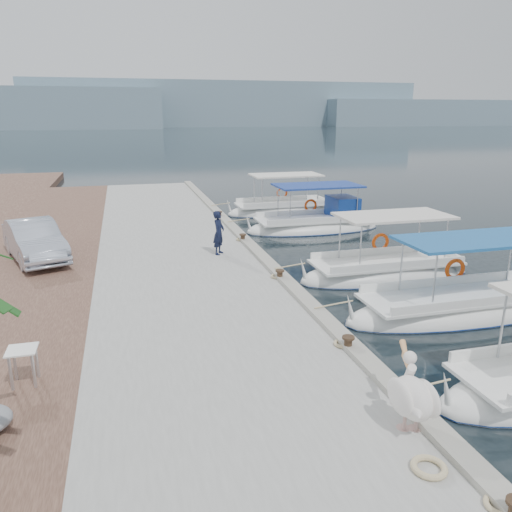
{
  "coord_description": "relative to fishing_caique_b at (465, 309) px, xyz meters",
  "views": [
    {
      "loc": [
        -4.91,
        -12.69,
        5.56
      ],
      "look_at": [
        -1.0,
        1.97,
        1.2
      ],
      "focal_mm": 35.0,
      "sensor_mm": 36.0,
      "label": 1
    }
  ],
  "objects": [
    {
      "name": "pelican",
      "position": [
        -4.93,
        -5.06,
        1.0
      ],
      "size": [
        0.84,
        1.56,
        1.22
      ],
      "color": "tan",
      "rests_on": "concrete_quay"
    },
    {
      "name": "concrete_quay",
      "position": [
        -7.34,
        6.34,
        0.13
      ],
      "size": [
        6.0,
        40.0,
        0.5
      ],
      "primitive_type": "cube",
      "color": "#969691",
      "rests_on": "ground"
    },
    {
      "name": "fishing_caique_b",
      "position": [
        0.0,
        0.0,
        0.0
      ],
      "size": [
        7.52,
        2.2,
        2.83
      ],
      "color": "white",
      "rests_on": "ground"
    },
    {
      "name": "folding_table",
      "position": [
        -11.35,
        -1.85,
        0.9
      ],
      "size": [
        0.55,
        0.55,
        0.73
      ],
      "color": "silver",
      "rests_on": "cobblestone_strip"
    },
    {
      "name": "cobblestone_strip",
      "position": [
        -12.34,
        6.34,
        0.13
      ],
      "size": [
        4.0,
        40.0,
        0.5
      ],
      "primitive_type": "cube",
      "color": "brown",
      "rests_on": "ground"
    },
    {
      "name": "rope_coil",
      "position": [
        -5.2,
        -6.03,
        0.43
      ],
      "size": [
        0.54,
        0.54,
        0.1
      ],
      "primitive_type": "torus",
      "color": "#C6B284",
      "rests_on": "concrete_quay"
    },
    {
      "name": "parked_car",
      "position": [
        -12.44,
        7.27,
        1.08
      ],
      "size": [
        2.84,
        4.51,
        1.4
      ],
      "primitive_type": "imported",
      "rotation": [
        0.0,
        0.0,
        0.34
      ],
      "color": "silver",
      "rests_on": "cobblestone_strip"
    },
    {
      "name": "quay_curb",
      "position": [
        -4.56,
        6.34,
        0.44
      ],
      "size": [
        0.44,
        40.0,
        0.12
      ],
      "primitive_type": "cube",
      "color": "gray",
      "rests_on": "concrete_quay"
    },
    {
      "name": "fisherman",
      "position": [
        -5.97,
        6.3,
        1.19
      ],
      "size": [
        0.64,
        0.71,
        1.62
      ],
      "primitive_type": "imported",
      "rotation": [
        0.0,
        0.0,
        1.02
      ],
      "color": "black",
      "rests_on": "concrete_quay"
    },
    {
      "name": "fishing_caique_e",
      "position": [
        -0.5,
        15.54,
        0.0
      ],
      "size": [
        6.52,
        2.35,
        2.83
      ],
      "color": "white",
      "rests_on": "ground"
    },
    {
      "name": "fishing_caique_d",
      "position": [
        -0.24,
        11.12,
        0.07
      ],
      "size": [
        6.81,
        2.53,
        2.83
      ],
      "color": "white",
      "rests_on": "ground"
    },
    {
      "name": "mooring_bollards",
      "position": [
        -4.69,
        2.84,
        0.57
      ],
      "size": [
        0.28,
        20.28,
        0.33
      ],
      "color": "black",
      "rests_on": "concrete_quay"
    },
    {
      "name": "ground",
      "position": [
        -4.34,
        1.34,
        -0.12
      ],
      "size": [
        400.0,
        400.0,
        0.0
      ],
      "primitive_type": "plane",
      "color": "black",
      "rests_on": "ground"
    },
    {
      "name": "distant_hills",
      "position": [
        25.27,
        202.84,
        7.49
      ],
      "size": [
        330.0,
        60.0,
        18.0
      ],
      "color": "gray",
      "rests_on": "ground"
    },
    {
      "name": "fishing_caique_c",
      "position": [
        -0.57,
        3.57,
        0.0
      ],
      "size": [
        6.36,
        2.2,
        2.83
      ],
      "color": "white",
      "rests_on": "ground"
    }
  ]
}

